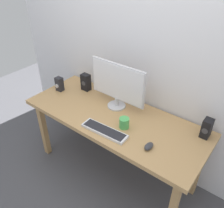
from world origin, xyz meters
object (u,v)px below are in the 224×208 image
(speaker_right, at_px, (207,128))
(audio_controller, at_px, (59,84))
(monitor, at_px, (117,84))
(speaker_left, at_px, (86,82))
(keyboard_primary, at_px, (104,131))
(coffee_mug, at_px, (124,123))
(desk, at_px, (114,122))
(mouse, at_px, (149,146))

(speaker_right, height_order, audio_controller, speaker_right)
(monitor, bearing_deg, speaker_left, 174.17)
(keyboard_primary, distance_m, speaker_left, 0.74)
(audio_controller, xyz_separation_m, coffee_mug, (0.91, -0.08, -0.03))
(speaker_right, height_order, speaker_left, speaker_left)
(monitor, xyz_separation_m, audio_controller, (-0.67, -0.14, -0.17))
(monitor, relative_size, keyboard_primary, 1.39)
(keyboard_primary, relative_size, speaker_right, 2.51)
(desk, xyz_separation_m, monitor, (-0.07, 0.14, 0.32))
(monitor, xyz_separation_m, speaker_right, (0.83, 0.09, -0.16))
(keyboard_primary, xyz_separation_m, mouse, (0.39, 0.06, 0.01))
(desk, height_order, speaker_left, speaker_left)
(speaker_left, height_order, audio_controller, speaker_left)
(mouse, xyz_separation_m, coffee_mug, (-0.30, 0.09, 0.03))
(mouse, bearing_deg, monitor, 150.41)
(speaker_right, distance_m, speaker_left, 1.29)
(audio_controller, bearing_deg, speaker_left, 41.23)
(speaker_left, relative_size, audio_controller, 1.20)
(monitor, bearing_deg, desk, -63.89)
(speaker_right, bearing_deg, audio_controller, -171.17)
(mouse, height_order, coffee_mug, coffee_mug)
(keyboard_primary, distance_m, audio_controller, 0.85)
(keyboard_primary, xyz_separation_m, audio_controller, (-0.82, 0.24, 0.06))
(keyboard_primary, bearing_deg, monitor, 111.63)
(speaker_left, bearing_deg, monitor, -5.83)
(mouse, distance_m, coffee_mug, 0.31)
(monitor, distance_m, coffee_mug, 0.38)
(keyboard_primary, bearing_deg, mouse, 9.32)
(desk, bearing_deg, coffee_mug, -24.66)
(desk, height_order, keyboard_primary, keyboard_primary)
(speaker_right, bearing_deg, coffee_mug, -151.76)
(desk, xyz_separation_m, keyboard_primary, (0.08, -0.23, 0.09))
(desk, xyz_separation_m, coffee_mug, (0.17, -0.08, 0.13))
(speaker_right, distance_m, coffee_mug, 0.67)
(speaker_left, bearing_deg, keyboard_primary, -34.93)
(speaker_right, distance_m, audio_controller, 1.52)
(monitor, bearing_deg, coffee_mug, -42.60)
(mouse, xyz_separation_m, speaker_right, (0.29, 0.40, 0.06))
(coffee_mug, bearing_deg, keyboard_primary, -121.86)
(keyboard_primary, height_order, audio_controller, audio_controller)
(keyboard_primary, bearing_deg, desk, 108.68)
(keyboard_primary, height_order, coffee_mug, coffee_mug)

